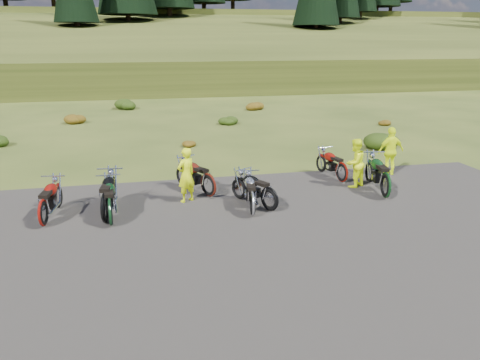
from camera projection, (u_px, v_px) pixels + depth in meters
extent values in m
plane|color=#324416|center=(238.00, 218.00, 13.11)|extent=(300.00, 300.00, 0.00)
cube|color=black|center=(255.00, 248.00, 11.24)|extent=(20.00, 12.00, 0.04)
cube|color=#2E3A13|center=(145.00, 58.00, 115.87)|extent=(300.00, 90.00, 9.17)
cylinder|color=black|center=(6.00, 6.00, 70.50)|extent=(0.70, 0.70, 2.20)
cylinder|color=black|center=(54.00, 3.00, 77.10)|extent=(0.70, 0.70, 2.20)
cylinder|color=black|center=(78.00, 30.00, 56.32)|extent=(0.70, 0.70, 2.20)
cylinder|color=black|center=(129.00, 22.00, 62.80)|extent=(0.70, 0.70, 2.20)
cylinder|color=black|center=(170.00, 15.00, 69.29)|extent=(0.70, 0.70, 2.20)
cylinder|color=black|center=(204.00, 9.00, 75.77)|extent=(0.70, 0.70, 2.20)
cylinder|color=black|center=(233.00, 5.00, 82.32)|extent=(0.70, 0.70, 2.20)
cylinder|color=black|center=(315.00, 32.00, 61.59)|extent=(0.70, 0.70, 2.20)
cylinder|color=black|center=(340.00, 24.00, 68.07)|extent=(0.70, 0.70, 2.20)
cylinder|color=black|center=(360.00, 18.00, 74.56)|extent=(0.70, 0.70, 2.20)
cylinder|color=black|center=(376.00, 12.00, 81.04)|extent=(0.70, 0.70, 2.20)
cylinder|color=black|center=(391.00, 7.00, 87.53)|extent=(0.70, 0.70, 2.20)
ellipsoid|color=#67340C|center=(74.00, 118.00, 27.23)|extent=(1.30, 1.30, 0.77)
ellipsoid|color=#1B310C|center=(126.00, 103.00, 32.76)|extent=(1.56, 1.56, 0.92)
ellipsoid|color=#67340C|center=(187.00, 142.00, 21.56)|extent=(0.77, 0.77, 0.45)
ellipsoid|color=#1B310C|center=(227.00, 119.00, 27.08)|extent=(1.03, 1.03, 0.61)
ellipsoid|color=#67340C|center=(254.00, 104.00, 32.60)|extent=(1.30, 1.30, 0.77)
ellipsoid|color=#1B310C|center=(383.00, 138.00, 21.31)|extent=(1.56, 1.56, 0.92)
ellipsoid|color=#67340C|center=(382.00, 121.00, 26.92)|extent=(0.77, 0.77, 0.45)
imported|color=#D5EA0C|center=(186.00, 176.00, 14.12)|extent=(0.73, 0.67, 1.68)
imported|color=#D5EA0C|center=(355.00, 164.00, 15.56)|extent=(1.00, 0.93, 1.64)
imported|color=#D5EA0C|center=(391.00, 152.00, 16.92)|extent=(1.07, 0.53, 1.76)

